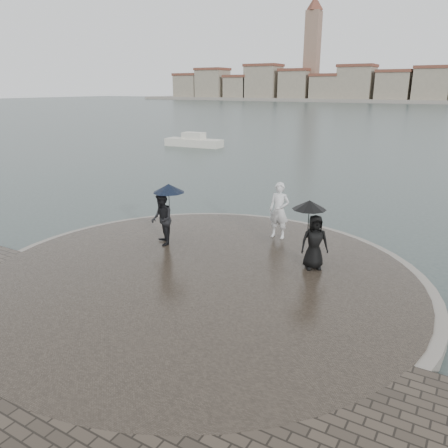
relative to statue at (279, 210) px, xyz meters
The scene contains 7 objects.
ground 7.57m from the statue, 94.72° to the right, with size 400.00×400.00×0.00m, color #2B3835.
kerb_ring 4.14m from the statue, 98.87° to the right, with size 12.50×12.50×0.32m, color gray.
quay_tip 4.14m from the statue, 98.87° to the right, with size 11.90×11.90×0.36m, color #2D261E.
statue is the anchor object (origin of this frame).
visitor_left 3.89m from the statue, 138.80° to the right, with size 1.28×1.13×2.04m.
visitor_right 2.71m from the statue, 45.72° to the right, with size 1.20×1.01×1.95m.
boats 29.21m from the statue, 84.73° to the left, with size 38.88×16.83×1.50m.
Camera 1 is at (6.29, -5.77, 5.32)m, focal length 35.00 mm.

